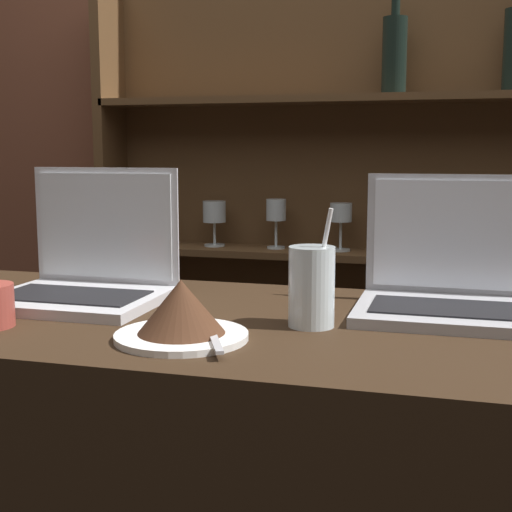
% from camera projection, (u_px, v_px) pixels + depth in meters
% --- Properties ---
extents(back_wall, '(7.00, 0.06, 2.70)m').
position_uv_depth(back_wall, '(318.00, 115.00, 2.11)').
color(back_wall, brown).
rests_on(back_wall, ground_plane).
extents(back_shelf, '(1.44, 0.18, 1.73)m').
position_uv_depth(back_shelf, '(345.00, 269.00, 2.08)').
color(back_shelf, brown).
rests_on(back_shelf, ground_plane).
extents(laptop_near, '(0.30, 0.25, 0.24)m').
position_uv_depth(laptop_near, '(86.00, 272.00, 1.31)').
color(laptop_near, silver).
rests_on(laptop_near, bar_counter).
extents(laptop_far, '(0.35, 0.24, 0.23)m').
position_uv_depth(laptop_far, '(464.00, 285.00, 1.19)').
color(laptop_far, '#ADADB2').
rests_on(laptop_far, bar_counter).
extents(cake_plate, '(0.20, 0.20, 0.09)m').
position_uv_depth(cake_plate, '(181.00, 313.00, 1.03)').
color(cake_plate, white).
rests_on(cake_plate, bar_counter).
extents(water_glass, '(0.07, 0.07, 0.19)m').
position_uv_depth(water_glass, '(312.00, 286.00, 1.11)').
color(water_glass, silver).
rests_on(water_glass, bar_counter).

